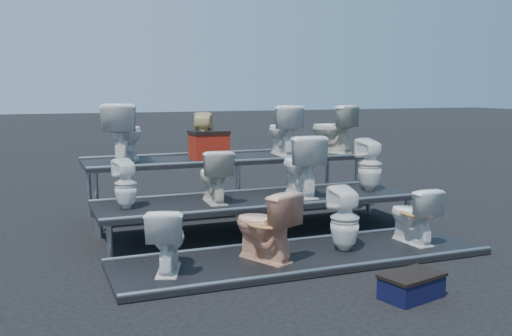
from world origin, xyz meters
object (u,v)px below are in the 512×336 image
object	(u,v)px
toilet_8	(124,133)
toilet_11	(332,129)
toilet_7	(370,165)
toilet_10	(283,130)
toilet_2	(345,219)
toilet_4	(126,184)
toilet_6	(301,165)
step_stool	(411,287)
toilet_1	(264,225)
toilet_0	(167,239)
toilet_5	(214,176)
toilet_9	(203,136)
toilet_3	(413,215)
red_crate	(209,146)

from	to	relation	value
toilet_8	toilet_11	bearing A→B (deg)	-158.30
toilet_7	toilet_10	bearing A→B (deg)	-68.06
toilet_2	toilet_4	bearing A→B (deg)	-30.86
toilet_6	toilet_10	distance (m)	1.39
step_stool	toilet_1	bearing A→B (deg)	107.96
toilet_0	toilet_8	size ratio (longest dim) A/B	0.80
toilet_6	toilet_5	bearing A→B (deg)	6.02
toilet_5	toilet_6	world-z (taller)	toilet_6
toilet_5	toilet_9	bearing A→B (deg)	-96.99
toilet_4	toilet_11	xyz separation A→B (m)	(3.50, 1.30, 0.49)
toilet_1	toilet_5	bearing A→B (deg)	-107.84
toilet_9	toilet_8	bearing A→B (deg)	19.15
toilet_0	toilet_11	bearing A→B (deg)	-122.76
toilet_3	toilet_10	size ratio (longest dim) A/B	0.87
toilet_7	toilet_11	size ratio (longest dim) A/B	0.95
toilet_2	toilet_3	xyz separation A→B (m)	(0.93, 0.00, -0.03)
toilet_5	toilet_8	size ratio (longest dim) A/B	0.81
toilet_3	toilet_5	world-z (taller)	toilet_5
toilet_1	red_crate	bearing A→B (deg)	-118.11
toilet_5	toilet_10	bearing A→B (deg)	-136.32
step_stool	toilet_9	bearing A→B (deg)	87.18
toilet_0	red_crate	world-z (taller)	red_crate
toilet_4	toilet_11	distance (m)	3.77
toilet_9	toilet_6	bearing A→B (deg)	146.09
toilet_4	toilet_7	world-z (taller)	toilet_7
toilet_4	toilet_10	world-z (taller)	toilet_10
toilet_2	red_crate	world-z (taller)	red_crate
toilet_2	toilet_6	bearing A→B (deg)	-94.20
toilet_1	toilet_10	bearing A→B (deg)	-142.64
toilet_7	toilet_10	distance (m)	1.56
toilet_8	toilet_9	bearing A→B (deg)	-158.30
toilet_8	red_crate	distance (m)	1.23
toilet_8	step_stool	world-z (taller)	toilet_8
toilet_0	toilet_9	xyz separation A→B (m)	(1.14, 2.60, 0.81)
toilet_1	toilet_3	bearing A→B (deg)	155.34
toilet_10	toilet_9	bearing A→B (deg)	5.51
toilet_10	step_stool	xyz separation A→B (m)	(-0.51, -3.99, -1.15)
toilet_2	toilet_6	world-z (taller)	toilet_6
toilet_8	toilet_9	size ratio (longest dim) A/B	1.21
toilet_8	toilet_10	distance (m)	2.44
toilet_4	toilet_10	size ratio (longest dim) A/B	0.77
toilet_0	toilet_11	distance (m)	4.29
toilet_4	toilet_6	xyz separation A→B (m)	(2.31, 0.00, 0.11)
toilet_11	toilet_6	bearing A→B (deg)	24.91
toilet_1	toilet_6	bearing A→B (deg)	-153.89
toilet_10	toilet_0	bearing A→B (deg)	52.36
toilet_1	toilet_5	distance (m)	1.36
toilet_2	toilet_10	bearing A→B (deg)	-99.41
toilet_5	step_stool	world-z (taller)	toilet_5
toilet_8	toilet_5	bearing A→B (deg)	146.40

